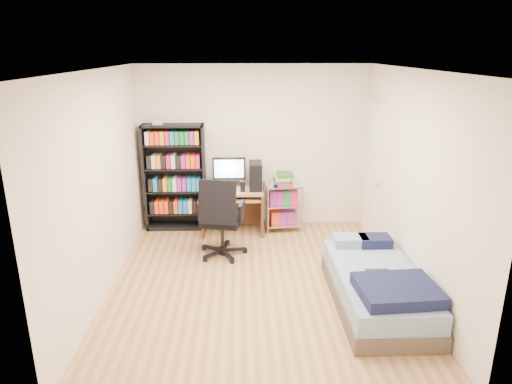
{
  "coord_description": "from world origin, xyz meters",
  "views": [
    {
      "loc": [
        -0.19,
        -4.92,
        2.7
      ],
      "look_at": [
        -0.01,
        0.4,
        1.03
      ],
      "focal_mm": 32.0,
      "sensor_mm": 36.0,
      "label": 1
    }
  ],
  "objects_px": {
    "bed": "(377,287)",
    "office_chair": "(221,231)",
    "computer_desk": "(239,193)",
    "media_shelf": "(175,176)"
  },
  "relations": [
    {
      "from": "office_chair",
      "to": "media_shelf",
      "type": "bearing_deg",
      "value": 136.03
    },
    {
      "from": "computer_desk",
      "to": "office_chair",
      "type": "bearing_deg",
      "value": -104.73
    },
    {
      "from": "computer_desk",
      "to": "office_chair",
      "type": "distance_m",
      "value": 0.94
    },
    {
      "from": "media_shelf",
      "to": "office_chair",
      "type": "xyz_separation_m",
      "value": [
        0.74,
        -1.05,
        -0.48
      ]
    },
    {
      "from": "media_shelf",
      "to": "bed",
      "type": "distance_m",
      "value": 3.49
    },
    {
      "from": "bed",
      "to": "office_chair",
      "type": "bearing_deg",
      "value": 142.99
    },
    {
      "from": "computer_desk",
      "to": "bed",
      "type": "xyz_separation_m",
      "value": [
        1.52,
        -2.19,
        -0.4
      ]
    },
    {
      "from": "computer_desk",
      "to": "bed",
      "type": "height_order",
      "value": "computer_desk"
    },
    {
      "from": "computer_desk",
      "to": "office_chair",
      "type": "height_order",
      "value": "computer_desk"
    },
    {
      "from": "media_shelf",
      "to": "bed",
      "type": "bearing_deg",
      "value": -43.62
    }
  ]
}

